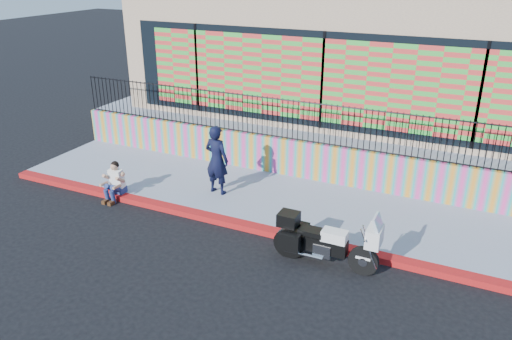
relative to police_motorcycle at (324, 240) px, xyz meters
The scene contains 10 objects.
ground 1.95m from the police_motorcycle, 159.15° to the left, with size 90.00×90.00×0.00m, color black.
red_curb 1.93m from the police_motorcycle, 159.15° to the left, with size 16.00×0.30×0.15m, color #A10B1D.
sidewalk 2.94m from the police_motorcycle, 126.93° to the left, with size 16.00×3.00×0.15m, color gray.
mural_wall 4.28m from the police_motorcycle, 113.95° to the left, with size 16.00×0.20×1.10m, color #E73C96.
metal_fence 4.46m from the police_motorcycle, 113.95° to the left, with size 15.80×0.04×1.20m, color black, non-canonical shape.
elevated_platform 9.18m from the police_motorcycle, 100.91° to the left, with size 16.00×10.00×1.25m, color gray.
storefront_building 9.35m from the police_motorcycle, 101.18° to the left, with size 14.00×8.06×4.00m.
police_motorcycle is the anchor object (origin of this frame).
police_officer 4.17m from the police_motorcycle, 152.37° to the left, with size 0.70×0.46×1.92m, color black.
seated_man 6.16m from the police_motorcycle, behind, with size 0.54×0.71×1.06m.
Camera 1 is at (4.32, -9.55, 6.07)m, focal length 35.00 mm.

